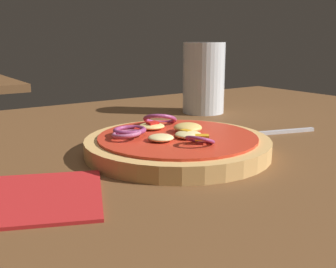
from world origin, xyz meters
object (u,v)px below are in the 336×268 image
pizza (177,144)px  fork (262,133)px  beer_glass (204,81)px  napkin (11,199)px

pizza → fork: bearing=2.2°
fork → beer_glass: bearing=76.6°
pizza → fork: 0.16m
beer_glass → pizza: bearing=-136.0°
pizza → napkin: bearing=-169.8°
fork → beer_glass: size_ratio=1.22×
beer_glass → napkin: size_ratio=0.68×
pizza → beer_glass: bearing=44.0°
fork → napkin: (-0.36, -0.04, -0.00)m
fork → napkin: 0.36m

